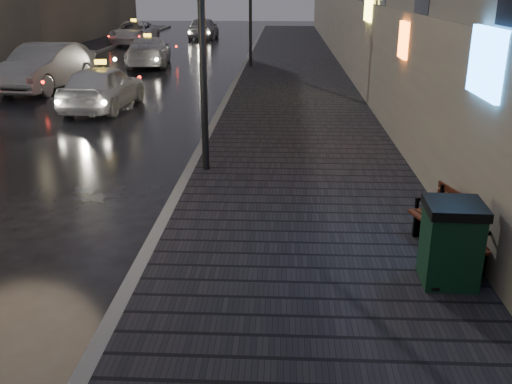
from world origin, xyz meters
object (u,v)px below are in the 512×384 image
Objects in this scene: lamp_near at (201,0)px; taxi_mid at (148,51)px; bench at (457,227)px; car_far at (203,28)px; car_left_mid at (45,67)px; taxi_far at (134,32)px; trash_bin at (451,242)px; taxi_near at (103,87)px.

lamp_near is 1.09× the size of taxi_mid.
bench is 36.65m from car_far.
bench is 22.61m from taxi_mid.
car_left_mid reaches higher than taxi_far.
taxi_mid is at bearing 114.55° from trash_bin.
car_left_mid is at bearing 83.64° from car_far.
lamp_near is 6.56m from trash_bin.
car_left_mid reaches higher than taxi_mid.
car_left_mid is (-3.26, 3.52, 0.13)m from taxi_near.
lamp_near is at bearing 120.23° from bench.
trash_bin is 13.73m from taxi_near.
car_far is at bearing 86.63° from bench.
car_far is (4.14, 3.92, 0.03)m from taxi_far.
bench is 1.57× the size of trash_bin.
taxi_mid is at bearing 77.94° from car_left_mid.
taxi_far is 1.17× the size of car_far.
car_left_mid is at bearing 112.80° from bench.
car_left_mid is (-7.43, 10.14, -2.64)m from lamp_near.
car_left_mid is at bearing -43.18° from taxi_near.
taxi_far is at bearing 94.93° from bench.
lamp_near is at bearing 99.44° from car_far.
lamp_near reaches higher than car_left_mid.
trash_bin is at bearing -45.55° from car_left_mid.
car_left_mid is 0.96× the size of taxi_far.
lamp_near is 29.34m from taxi_far.
taxi_mid is 14.98m from car_far.
taxi_far is at bearing 45.09° from car_far.
car_far reaches higher than taxi_mid.
bench is 34.14m from taxi_far.
taxi_far is (-1.10, 17.80, -0.11)m from car_left_mid.
taxi_near is 0.92× the size of car_far.
taxi_mid is (-9.11, 20.69, 0.14)m from bench.
taxi_mid is at bearing 106.64° from lamp_near.
taxi_near is 0.78× the size of taxi_far.
trash_bin is 0.20× the size of taxi_far.
taxi_near is at bearing -78.42° from taxi_far.
taxi_near reaches higher than trash_bin.
taxi_far is (-8.52, 27.94, -2.75)m from lamp_near.
bench is 0.32× the size of taxi_far.
lamp_near is 32.28m from car_far.
car_left_mid is 1.06× the size of taxi_mid.
car_left_mid is at bearing 63.00° from taxi_mid.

